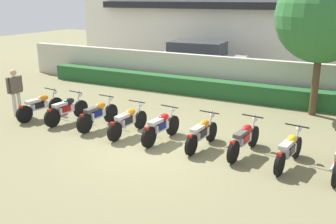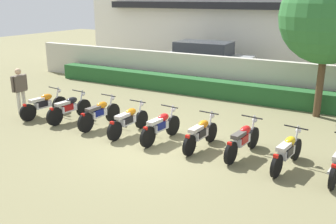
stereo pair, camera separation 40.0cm
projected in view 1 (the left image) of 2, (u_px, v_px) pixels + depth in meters
name	position (u px, v px, depth m)	size (l,w,h in m)	color
ground	(153.00, 147.00, 10.51)	(60.00, 60.00, 0.00)	olive
building	(277.00, 8.00, 21.72)	(23.29, 6.50, 6.81)	white
compound_wall	(231.00, 76.00, 15.93)	(22.12, 0.30, 1.61)	#BCB7A8
hedge_row	(225.00, 90.00, 15.47)	(17.70, 0.70, 0.71)	#235628
parked_car	(200.00, 61.00, 18.99)	(4.61, 2.31, 1.89)	#9EA3A8
tree_near_inspector	(323.00, 16.00, 12.41)	(3.14, 3.14, 4.99)	#4C3823
motorcycle_in_row_0	(40.00, 106.00, 12.91)	(0.60, 1.87, 0.95)	black
motorcycle_in_row_1	(66.00, 109.00, 12.48)	(0.60, 1.85, 0.96)	black
motorcycle_in_row_2	(98.00, 114.00, 11.93)	(0.60, 1.87, 0.97)	black
motorcycle_in_row_3	(128.00, 121.00, 11.32)	(0.60, 1.89, 0.95)	black
motorcycle_in_row_4	(161.00, 126.00, 10.81)	(0.60, 1.81, 0.96)	black
motorcycle_in_row_5	(202.00, 133.00, 10.32)	(0.60, 1.78, 0.94)	black
motorcycle_in_row_6	(244.00, 139.00, 9.89)	(0.60, 1.93, 0.96)	black
motorcycle_in_row_7	(289.00, 150.00, 9.20)	(0.60, 1.83, 0.94)	black
inspector_person	(15.00, 88.00, 13.10)	(0.22, 0.66, 1.63)	beige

